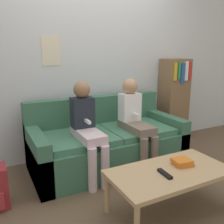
% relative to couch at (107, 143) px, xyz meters
% --- Properties ---
extents(ground_plane, '(10.00, 10.00, 0.00)m').
position_rel_couch_xyz_m(ground_plane, '(0.00, -0.55, -0.27)').
color(ground_plane, brown).
extents(wall_back, '(8.00, 0.06, 2.60)m').
position_rel_couch_xyz_m(wall_back, '(-0.00, 0.52, 1.03)').
color(wall_back, silver).
rests_on(wall_back, ground_plane).
extents(couch, '(1.83, 0.85, 0.81)m').
position_rel_couch_xyz_m(couch, '(0.00, 0.00, 0.00)').
color(couch, '#38664C').
rests_on(couch, ground_plane).
extents(coffee_table, '(1.05, 0.56, 0.39)m').
position_rel_couch_xyz_m(coffee_table, '(0.07, -1.09, 0.08)').
color(coffee_table, tan).
rests_on(coffee_table, ground_plane).
extents(person_left, '(0.24, 0.58, 1.07)m').
position_rel_couch_xyz_m(person_left, '(-0.33, -0.20, 0.33)').
color(person_left, silver).
rests_on(person_left, ground_plane).
extents(person_right, '(0.24, 0.58, 1.06)m').
position_rel_couch_xyz_m(person_right, '(0.28, -0.20, 0.33)').
color(person_right, '#756656').
rests_on(person_right, ground_plane).
extents(tv_remote, '(0.05, 0.17, 0.02)m').
position_rel_couch_xyz_m(tv_remote, '(-0.03, -1.13, 0.13)').
color(tv_remote, black).
rests_on(tv_remote, coffee_table).
extents(book_stack, '(0.19, 0.17, 0.05)m').
position_rel_couch_xyz_m(book_stack, '(0.23, -1.06, 0.14)').
color(book_stack, orange).
rests_on(book_stack, coffee_table).
extents(bookshelf, '(0.38, 0.32, 1.27)m').
position_rel_couch_xyz_m(bookshelf, '(1.31, 0.32, 0.36)').
color(bookshelf, brown).
rests_on(bookshelf, ground_plane).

